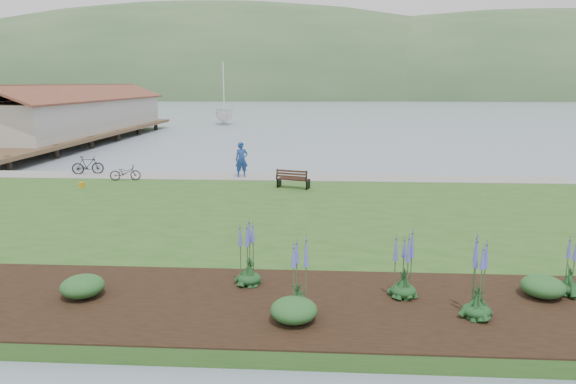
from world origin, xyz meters
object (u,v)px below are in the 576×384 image
person (242,157)px  sailboat (225,124)px  park_bench (293,179)px  bicycle_a (125,173)px

person → sailboat: bearing=81.8°
person → sailboat: 42.84m
park_bench → bicycle_a: 9.25m
park_bench → person: size_ratio=0.74×
bicycle_a → park_bench: bearing=-110.7°
sailboat → park_bench: bearing=-92.7°
bicycle_a → sailboat: 43.31m
park_bench → sailboat: (-11.66, 44.83, -0.89)m
bicycle_a → sailboat: size_ratio=0.06×
park_bench → bicycle_a: bearing=-173.2°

